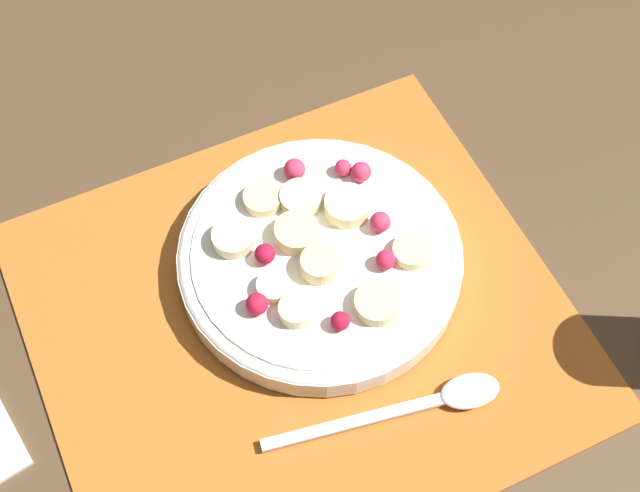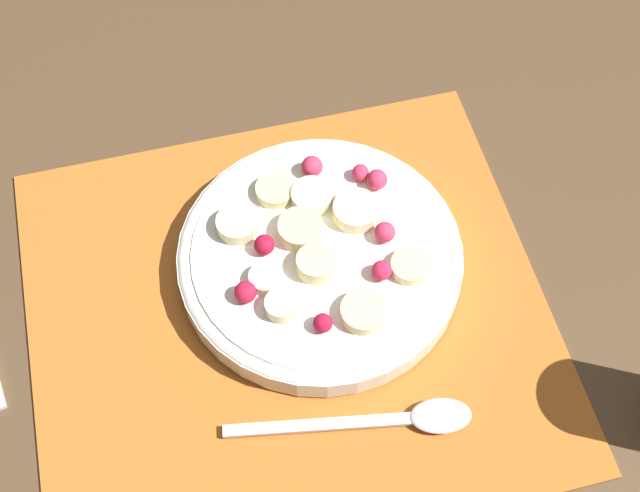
# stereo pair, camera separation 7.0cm
# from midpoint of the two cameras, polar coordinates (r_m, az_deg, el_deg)

# --- Properties ---
(ground_plane) EXTENTS (3.00, 3.00, 0.00)m
(ground_plane) POSITION_cam_midpoint_polar(r_m,az_deg,el_deg) (0.71, 0.78, -4.61)
(ground_plane) COLOR #4C3823
(placemat) EXTENTS (0.40, 0.37, 0.01)m
(placemat) POSITION_cam_midpoint_polar(r_m,az_deg,el_deg) (0.71, 0.78, -4.50)
(placemat) COLOR #B26023
(placemat) RESTS_ON ground_plane
(fruit_bowl) EXTENTS (0.23, 0.23, 0.04)m
(fruit_bowl) POSITION_cam_midpoint_polar(r_m,az_deg,el_deg) (0.71, 2.78, -0.86)
(fruit_bowl) COLOR silver
(fruit_bowl) RESTS_ON placemat
(spoon) EXTENTS (0.18, 0.05, 0.01)m
(spoon) POSITION_cam_midpoint_polar(r_m,az_deg,el_deg) (0.67, 8.18, -11.16)
(spoon) COLOR silver
(spoon) RESTS_ON placemat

